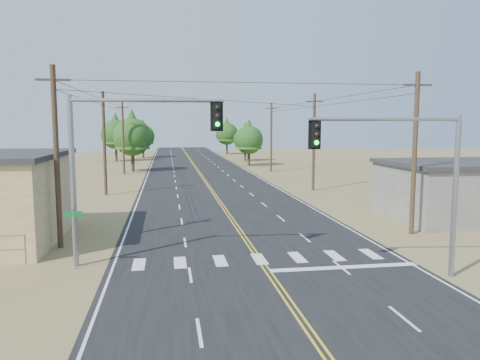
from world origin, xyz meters
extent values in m
plane|color=#92804E|center=(0.00, 0.00, 0.00)|extent=(220.00, 220.00, 0.00)
cube|color=black|center=(0.00, 30.00, 0.01)|extent=(15.00, 200.00, 0.02)
cylinder|color=gray|center=(-11.50, 9.00, 0.75)|extent=(0.06, 0.06, 1.50)
cylinder|color=#4C3826|center=(-10.50, 12.00, 5.00)|extent=(0.30, 0.30, 10.00)
cube|color=#4C3826|center=(-10.50, 12.00, 9.20)|extent=(1.80, 0.12, 0.12)
cylinder|color=#4C3826|center=(-10.50, 32.00, 5.00)|extent=(0.30, 0.30, 10.00)
cube|color=#4C3826|center=(-10.50, 32.00, 9.20)|extent=(1.80, 0.12, 0.12)
cylinder|color=#4C3826|center=(-10.50, 52.00, 5.00)|extent=(0.30, 0.30, 10.00)
cube|color=#4C3826|center=(-10.50, 52.00, 9.20)|extent=(1.80, 0.12, 0.12)
cylinder|color=#4C3826|center=(10.50, 12.00, 5.00)|extent=(0.30, 0.30, 10.00)
cube|color=#4C3826|center=(10.50, 12.00, 9.20)|extent=(1.80, 0.12, 0.12)
cylinder|color=#4C3826|center=(10.50, 32.00, 5.00)|extent=(0.30, 0.30, 10.00)
cube|color=#4C3826|center=(10.50, 32.00, 9.20)|extent=(1.80, 0.12, 0.12)
cylinder|color=#4C3826|center=(10.50, 52.00, 5.00)|extent=(0.30, 0.30, 10.00)
cube|color=#4C3826|center=(10.50, 52.00, 9.20)|extent=(1.80, 0.12, 0.12)
cylinder|color=gray|center=(-8.98, 8.25, 3.92)|extent=(0.27, 0.27, 7.84)
cylinder|color=gray|center=(-8.98, 8.25, 7.84)|extent=(0.20, 0.20, 0.67)
cylinder|color=gray|center=(-5.39, 8.05, 7.95)|extent=(7.18, 0.57, 0.18)
cube|color=black|center=(-2.14, 7.88, 7.22)|extent=(0.41, 0.36, 1.23)
sphere|color=black|center=(-2.13, 7.68, 7.61)|extent=(0.22, 0.22, 0.22)
sphere|color=black|center=(-2.13, 7.68, 7.22)|extent=(0.22, 0.22, 0.22)
sphere|color=#0CE533|center=(-2.13, 7.68, 6.83)|extent=(0.22, 0.22, 0.22)
cylinder|color=gray|center=(8.00, 4.00, 3.47)|extent=(0.24, 0.24, 6.94)
cylinder|color=gray|center=(8.00, 4.00, 6.94)|extent=(0.18, 0.18, 0.59)
cylinder|color=gray|center=(4.73, 4.37, 7.04)|extent=(6.56, 0.89, 0.16)
cube|color=black|center=(1.75, 4.70, 6.39)|extent=(0.38, 0.33, 1.09)
sphere|color=black|center=(1.77, 4.52, 6.74)|extent=(0.20, 0.20, 0.20)
sphere|color=black|center=(1.77, 4.52, 6.39)|extent=(0.20, 0.20, 0.20)
sphere|color=#0CE533|center=(1.77, 4.52, 6.05)|extent=(0.20, 0.20, 0.20)
cylinder|color=gray|center=(-8.92, 7.74, 1.38)|extent=(0.07, 0.07, 2.76)
cube|color=#0E622A|center=(-8.92, 7.74, 2.65)|extent=(0.83, 0.06, 0.28)
cylinder|color=#3F2D1E|center=(-9.52, 55.34, 1.66)|extent=(0.48, 0.48, 3.32)
cone|color=#174513|center=(-9.52, 55.34, 6.27)|extent=(5.16, 5.16, 5.90)
sphere|color=#174513|center=(-9.52, 55.34, 5.07)|extent=(5.53, 5.53, 5.53)
cylinder|color=#3F2D1E|center=(-14.00, 76.00, 1.66)|extent=(0.47, 0.47, 3.32)
cone|color=#174513|center=(-14.00, 76.00, 6.26)|extent=(5.16, 5.16, 5.89)
sphere|color=#174513|center=(-14.00, 76.00, 5.07)|extent=(5.53, 5.53, 5.53)
cylinder|color=#3F2D1E|center=(-9.44, 84.81, 1.45)|extent=(0.46, 0.46, 2.91)
cone|color=#174513|center=(-9.44, 84.81, 5.49)|extent=(4.52, 4.52, 5.17)
sphere|color=#174513|center=(-9.44, 84.81, 4.44)|extent=(4.84, 4.84, 4.84)
cylinder|color=#3F2D1E|center=(9.00, 62.26, 1.42)|extent=(0.46, 0.46, 2.85)
cone|color=#174513|center=(9.00, 62.26, 5.38)|extent=(4.43, 4.43, 5.06)
sphere|color=#174513|center=(9.00, 62.26, 4.35)|extent=(4.75, 4.75, 4.75)
cylinder|color=#3F2D1E|center=(10.18, 73.04, 1.33)|extent=(0.39, 0.39, 2.66)
cone|color=#174513|center=(10.18, 73.04, 5.03)|extent=(4.15, 4.15, 4.74)
sphere|color=#174513|center=(10.18, 73.04, 4.07)|extent=(4.44, 4.44, 4.44)
cylinder|color=#3F2D1E|center=(9.40, 94.23, 1.57)|extent=(0.45, 0.45, 3.13)
cone|color=#174513|center=(9.40, 94.23, 5.91)|extent=(4.87, 4.87, 5.57)
sphere|color=#174513|center=(9.40, 94.23, 4.78)|extent=(5.22, 5.22, 5.22)
camera|label=1|loc=(-4.55, -14.69, 6.79)|focal=35.00mm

